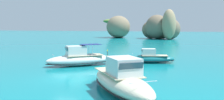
# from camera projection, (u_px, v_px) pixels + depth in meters

# --- Properties ---
(ground_plane) EXTENTS (400.00, 400.00, 0.00)m
(ground_plane) POSITION_uv_depth(u_px,v_px,m) (65.00, 79.00, 22.32)
(ground_plane) COLOR #0F7F89
(islet_large) EXTENTS (15.40, 15.22, 10.97)m
(islet_large) POSITION_uv_depth(u_px,v_px,m) (161.00, 28.00, 91.25)
(islet_large) COLOR #756651
(islet_large) RESTS_ON ground
(islet_small) EXTENTS (13.09, 16.15, 9.14)m
(islet_small) POSITION_uv_depth(u_px,v_px,m) (118.00, 28.00, 101.21)
(islet_small) COLOR #9E8966
(islet_small) RESTS_ON ground
(motorboat_cream) EXTENTS (7.67, 8.94, 2.69)m
(motorboat_cream) POSITION_uv_depth(u_px,v_px,m) (121.00, 81.00, 17.51)
(motorboat_cream) COLOR beige
(motorboat_cream) RESTS_ON ground
(motorboat_white) EXTENTS (8.12, 7.21, 2.63)m
(motorboat_white) POSITION_uv_depth(u_px,v_px,m) (79.00, 59.00, 29.70)
(motorboat_white) COLOR white
(motorboat_white) RESTS_ON ground
(motorboat_teal) EXTENTS (6.69, 3.47, 1.90)m
(motorboat_teal) POSITION_uv_depth(u_px,v_px,m) (151.00, 58.00, 31.98)
(motorboat_teal) COLOR #19727A
(motorboat_teal) RESTS_ON ground
(channel_buoy) EXTENTS (0.56, 0.56, 1.48)m
(channel_buoy) POSITION_uv_depth(u_px,v_px,m) (107.00, 57.00, 35.23)
(channel_buoy) COLOR yellow
(channel_buoy) RESTS_ON ground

